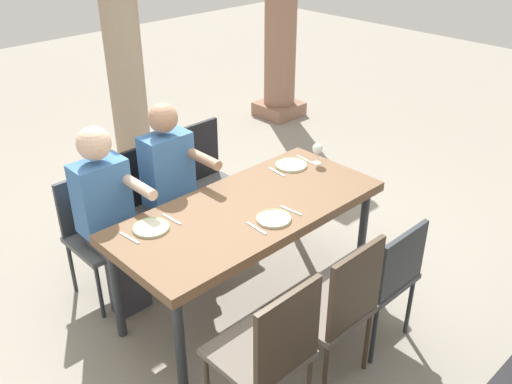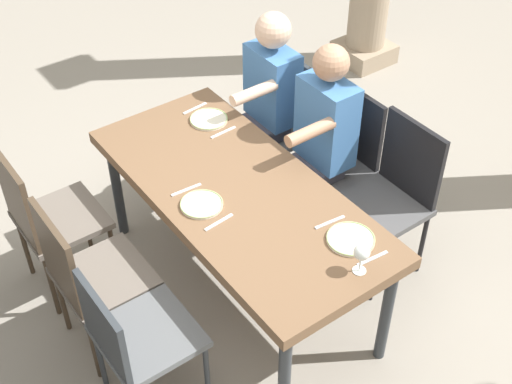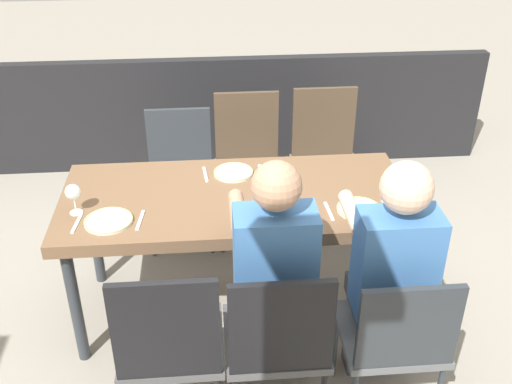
% 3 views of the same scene
% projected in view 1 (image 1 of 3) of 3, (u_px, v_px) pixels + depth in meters
% --- Properties ---
extents(ground_plane, '(16.00, 16.00, 0.00)m').
position_uv_depth(ground_plane, '(250.00, 300.00, 3.93)').
color(ground_plane, gray).
extents(dining_table, '(1.81, 0.81, 0.76)m').
position_uv_depth(dining_table, '(249.00, 216.00, 3.59)').
color(dining_table, brown).
rests_on(dining_table, ground).
extents(chair_west_north, '(0.44, 0.44, 0.86)m').
position_uv_depth(chair_west_north, '(99.00, 228.00, 3.82)').
color(chair_west_north, '#5B5E61').
rests_on(chair_west_north, ground).
extents(chair_west_south, '(0.44, 0.44, 0.97)m').
position_uv_depth(chair_west_south, '(270.00, 350.00, 2.75)').
color(chair_west_south, '#6A6158').
rests_on(chair_west_south, ground).
extents(chair_mid_north, '(0.44, 0.44, 0.92)m').
position_uv_depth(chair_mid_north, '(160.00, 199.00, 4.12)').
color(chair_mid_north, '#4F4F50').
rests_on(chair_mid_north, ground).
extents(chair_mid_south, '(0.44, 0.44, 0.95)m').
position_uv_depth(chair_mid_south, '(336.00, 304.00, 3.07)').
color(chair_mid_south, '#6A6158').
rests_on(chair_mid_south, ground).
extents(chair_east_north, '(0.44, 0.44, 0.95)m').
position_uv_depth(chair_east_north, '(207.00, 177.00, 4.38)').
color(chair_east_north, '#4F4F50').
rests_on(chair_east_north, ground).
extents(chair_east_south, '(0.44, 0.44, 0.86)m').
position_uv_depth(chair_east_south, '(382.00, 274.00, 3.36)').
color(chair_east_south, '#5B5E61').
rests_on(chair_east_south, ground).
extents(diner_woman_green, '(0.35, 0.50, 1.28)m').
position_uv_depth(diner_woman_green, '(110.00, 214.00, 3.61)').
color(diner_woman_green, '#3F3F4C').
rests_on(diner_woman_green, ground).
extents(diner_man_white, '(0.34, 0.49, 1.30)m').
position_uv_depth(diner_man_white, '(174.00, 188.00, 3.92)').
color(diner_man_white, '#3F3F4C').
rests_on(diner_man_white, ground).
extents(stone_column_centre, '(0.45, 0.45, 3.02)m').
position_uv_depth(stone_column_centre, '(119.00, 19.00, 5.07)').
color(stone_column_centre, tan).
rests_on(stone_column_centre, ground).
extents(stone_column_far, '(0.49, 0.49, 2.72)m').
position_uv_depth(stone_column_far, '(281.00, 5.00, 6.43)').
color(stone_column_far, '#936B56').
rests_on(stone_column_far, ground).
extents(plate_0, '(0.22, 0.22, 0.02)m').
position_uv_depth(plate_0, '(151.00, 228.00, 3.33)').
color(plate_0, silver).
rests_on(plate_0, dining_table).
extents(fork_0, '(0.03, 0.17, 0.01)m').
position_uv_depth(fork_0, '(130.00, 238.00, 3.24)').
color(fork_0, silver).
rests_on(fork_0, dining_table).
extents(spoon_0, '(0.02, 0.17, 0.01)m').
position_uv_depth(spoon_0, '(172.00, 219.00, 3.42)').
color(spoon_0, silver).
rests_on(spoon_0, dining_table).
extents(plate_1, '(0.22, 0.22, 0.02)m').
position_uv_depth(plate_1, '(274.00, 218.00, 3.42)').
color(plate_1, silver).
rests_on(plate_1, dining_table).
extents(fork_1, '(0.03, 0.17, 0.01)m').
position_uv_depth(fork_1, '(256.00, 228.00, 3.33)').
color(fork_1, silver).
rests_on(fork_1, dining_table).
extents(spoon_1, '(0.03, 0.17, 0.01)m').
position_uv_depth(spoon_1, '(291.00, 210.00, 3.51)').
color(spoon_1, silver).
rests_on(spoon_1, dining_table).
extents(plate_2, '(0.23, 0.23, 0.02)m').
position_uv_depth(plate_2, '(291.00, 165.00, 4.07)').
color(plate_2, silver).
rests_on(plate_2, dining_table).
extents(wine_glass_2, '(0.08, 0.08, 0.16)m').
position_uv_depth(wine_glass_2, '(318.00, 149.00, 4.06)').
color(wine_glass_2, white).
rests_on(wine_glass_2, dining_table).
extents(fork_2, '(0.03, 0.17, 0.01)m').
position_uv_depth(fork_2, '(277.00, 172.00, 3.98)').
color(fork_2, silver).
rests_on(fork_2, dining_table).
extents(spoon_2, '(0.03, 0.17, 0.01)m').
position_uv_depth(spoon_2, '(305.00, 159.00, 4.16)').
color(spoon_2, silver).
rests_on(spoon_2, dining_table).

